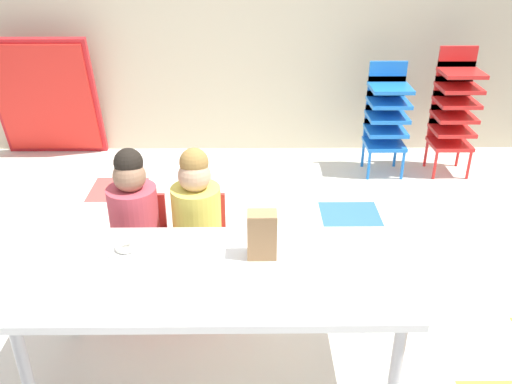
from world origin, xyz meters
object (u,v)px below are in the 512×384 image
object	(u,v)px
seated_child_middle_seat	(197,213)
paper_bag_brown	(262,235)
craft_table	(214,280)
kid_chair_red_stack	(454,106)
donut_powdered_on_plate	(126,247)
paper_plate_near_edge	(126,250)
kid_chair_blue_stack	(386,113)
seated_child_near_camera	(134,214)
folded_activity_table	(45,98)

from	to	relation	value
seated_child_middle_seat	paper_bag_brown	world-z (taller)	seated_child_middle_seat
craft_table	kid_chair_red_stack	distance (m)	2.95
seated_child_middle_seat	donut_powdered_on_plate	distance (m)	0.52
seated_child_middle_seat	paper_plate_near_edge	distance (m)	0.52
seated_child_middle_seat	paper_plate_near_edge	bearing A→B (deg)	-122.94
kid_chair_blue_stack	seated_child_near_camera	bearing A→B (deg)	-134.99
seated_child_near_camera	seated_child_middle_seat	size ratio (longest dim) A/B	1.00
donut_powdered_on_plate	folded_activity_table	bearing A→B (deg)	115.87
craft_table	seated_child_near_camera	size ratio (longest dim) A/B	1.81
kid_chair_blue_stack	paper_plate_near_edge	world-z (taller)	kid_chair_blue_stack
seated_child_middle_seat	donut_powdered_on_plate	bearing A→B (deg)	-122.94
folded_activity_table	paper_plate_near_edge	world-z (taller)	folded_activity_table
seated_child_near_camera	kid_chair_blue_stack	bearing A→B (deg)	45.01
kid_chair_blue_stack	folded_activity_table	world-z (taller)	folded_activity_table
seated_child_middle_seat	kid_chair_blue_stack	xyz separation A→B (m)	(1.40, 1.73, -0.04)
kid_chair_red_stack	folded_activity_table	world-z (taller)	folded_activity_table
kid_chair_blue_stack	folded_activity_table	size ratio (longest dim) A/B	0.85
folded_activity_table	paper_bag_brown	bearing A→B (deg)	-54.39
seated_child_middle_seat	kid_chair_red_stack	size ratio (longest dim) A/B	0.88
kid_chair_blue_stack	folded_activity_table	distance (m)	2.92
kid_chair_red_stack	donut_powdered_on_plate	distance (m)	3.11
craft_table	kid_chair_red_stack	xyz separation A→B (m)	(1.82, 2.32, 0.03)
kid_chair_red_stack	folded_activity_table	bearing A→B (deg)	174.11
kid_chair_blue_stack	paper_plate_near_edge	bearing A→B (deg)	-127.82
paper_plate_near_edge	folded_activity_table	bearing A→B (deg)	115.87
craft_table	folded_activity_table	world-z (taller)	folded_activity_table
craft_table	paper_bag_brown	size ratio (longest dim) A/B	7.54
kid_chair_red_stack	paper_bag_brown	bearing A→B (deg)	-126.07
paper_bag_brown	craft_table	bearing A→B (deg)	-152.81
seated_child_near_camera	paper_bag_brown	xyz separation A→B (m)	(0.67, -0.48, 0.16)
kid_chair_blue_stack	paper_bag_brown	distance (m)	2.46
kid_chair_blue_stack	kid_chair_red_stack	world-z (taller)	kid_chair_red_stack
seated_child_middle_seat	kid_chair_red_stack	xyz separation A→B (m)	(1.95, 1.73, 0.02)
paper_plate_near_edge	donut_powdered_on_plate	bearing A→B (deg)	0.00
seated_child_middle_seat	paper_bag_brown	size ratio (longest dim) A/B	4.17
paper_plate_near_edge	donut_powdered_on_plate	size ratio (longest dim) A/B	1.78
paper_bag_brown	donut_powdered_on_plate	size ratio (longest dim) A/B	2.18
kid_chair_red_stack	paper_plate_near_edge	distance (m)	3.11
kid_chair_red_stack	paper_bag_brown	xyz separation A→B (m)	(-1.61, -2.21, 0.14)
paper_plate_near_edge	craft_table	bearing A→B (deg)	-21.08
seated_child_near_camera	paper_plate_near_edge	size ratio (longest dim) A/B	5.10
kid_chair_blue_stack	kid_chair_red_stack	distance (m)	0.55
folded_activity_table	paper_plate_near_edge	xyz separation A→B (m)	(1.22, -2.52, 0.07)
craft_table	seated_child_near_camera	world-z (taller)	seated_child_near_camera
seated_child_middle_seat	donut_powdered_on_plate	world-z (taller)	seated_child_middle_seat
craft_table	seated_child_near_camera	bearing A→B (deg)	127.77
craft_table	kid_chair_red_stack	bearing A→B (deg)	51.84
kid_chair_red_stack	folded_activity_table	distance (m)	3.47
seated_child_near_camera	paper_bag_brown	world-z (taller)	seated_child_near_camera
kid_chair_red_stack	donut_powdered_on_plate	xyz separation A→B (m)	(-2.23, -2.17, 0.05)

